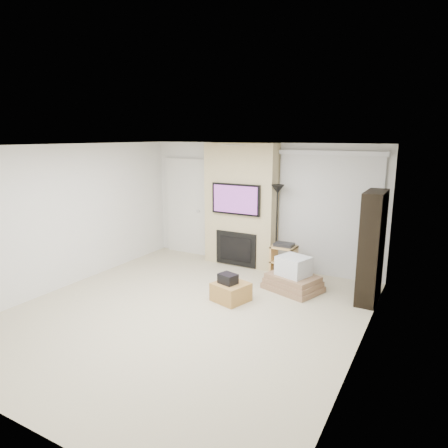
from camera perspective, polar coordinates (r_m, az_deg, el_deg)
The scene contains 16 objects.
floor at distance 6.25m, azimuth -5.45°, elevation -12.47°, with size 5.00×5.50×0.00m, color #C2B694.
ceiling at distance 5.67m, azimuth -5.98°, elevation 11.08°, with size 5.00×5.50×0.00m, color white.
wall_back at distance 8.20m, azimuth 5.25°, elevation 2.74°, with size 5.00×2.50×0.00m, color silver.
wall_front at distance 4.00m, azimuth -28.91°, elevation -9.37°, with size 5.00×2.50×0.00m, color silver.
wall_left at distance 7.52m, azimuth -21.61°, elevation 1.01°, with size 5.50×2.50×0.00m, color silver.
wall_right at distance 4.91m, azimuth 19.16°, elevation -4.58°, with size 5.50×2.50×0.00m, color silver.
hvac_vent at distance 6.15m, azimuth 1.49°, elevation 11.22°, with size 0.35×0.18×0.01m, color silver.
ottoman at distance 6.58m, azimuth 0.99°, elevation -9.67°, with size 0.50×0.50×0.30m, color #A6793C.
black_bag at distance 6.49m, azimuth 0.56°, elevation -7.81°, with size 0.28×0.22×0.16m, color black.
fireplace_wall at distance 8.16m, azimuth 2.40°, elevation 2.63°, with size 1.50×0.47×2.50m.
entry_door at distance 9.07m, azimuth -5.34°, elevation 2.42°, with size 1.02×0.11×2.14m.
vertical_blinds at distance 7.70m, azimuth 14.67°, elevation 1.92°, with size 1.98×0.10×2.37m.
floor_lamp at distance 7.65m, azimuth 7.61°, elevation 2.84°, with size 0.26×0.26×1.73m.
av_stand at distance 7.68m, azimuth 8.52°, elevation -4.97°, with size 0.45×0.38×0.66m.
box_stack at distance 7.08m, azimuth 9.84°, elevation -7.54°, with size 1.08×0.94×0.61m.
bookshelf at distance 6.78m, azimuth 20.35°, elevation -3.12°, with size 0.30×0.80×1.80m.
Camera 1 is at (3.24, -4.66, 2.64)m, focal length 32.00 mm.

